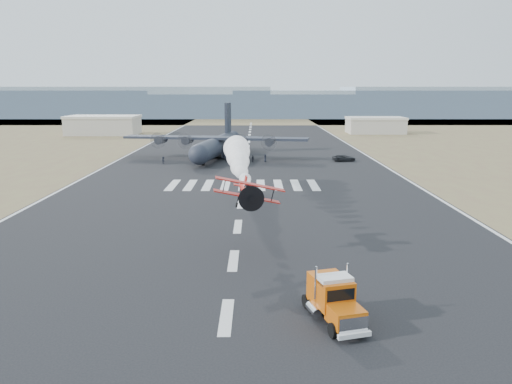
{
  "coord_description": "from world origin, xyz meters",
  "views": [
    {
      "loc": [
        2.11,
        -33.35,
        16.15
      ],
      "look_at": [
        2.17,
        24.98,
        4.0
      ],
      "focal_mm": 35.0,
      "sensor_mm": 36.0,
      "label": 1
    }
  ],
  "objects_px": {
    "hangar_left": "(103,125)",
    "crew_g": "(212,157)",
    "transport_aircraft": "(217,144)",
    "support_vehicle": "(344,158)",
    "semi_truck": "(333,298)",
    "aerobatic_biplane": "(247,192)",
    "crew_a": "(227,159)",
    "crew_f": "(243,157)",
    "hangar_right": "(375,125)",
    "crew_c": "(163,160)",
    "crew_d": "(253,159)",
    "crew_h": "(224,156)",
    "crew_e": "(265,158)",
    "crew_b": "(235,158)"
  },
  "relations": [
    {
      "from": "aerobatic_biplane",
      "to": "crew_e",
      "type": "height_order",
      "value": "aerobatic_biplane"
    },
    {
      "from": "crew_d",
      "to": "transport_aircraft",
      "type": "bearing_deg",
      "value": 70.51
    },
    {
      "from": "crew_a",
      "to": "crew_e",
      "type": "relative_size",
      "value": 0.97
    },
    {
      "from": "hangar_right",
      "to": "hangar_left",
      "type": "bearing_deg",
      "value": -177.08
    },
    {
      "from": "crew_c",
      "to": "transport_aircraft",
      "type": "bearing_deg",
      "value": -88.35
    },
    {
      "from": "hangar_left",
      "to": "crew_d",
      "type": "xyz_separation_m",
      "value": [
        53.52,
        -67.96,
        -2.61
      ]
    },
    {
      "from": "aerobatic_biplane",
      "to": "crew_f",
      "type": "distance_m",
      "value": 64.66
    },
    {
      "from": "semi_truck",
      "to": "crew_e",
      "type": "relative_size",
      "value": 4.49
    },
    {
      "from": "transport_aircraft",
      "to": "crew_g",
      "type": "relative_size",
      "value": 27.18
    },
    {
      "from": "transport_aircraft",
      "to": "crew_c",
      "type": "relative_size",
      "value": 27.76
    },
    {
      "from": "crew_a",
      "to": "hangar_left",
      "type": "bearing_deg",
      "value": 128.81
    },
    {
      "from": "crew_h",
      "to": "hangar_left",
      "type": "bearing_deg",
      "value": 101.5
    },
    {
      "from": "crew_b",
      "to": "crew_h",
      "type": "distance_m",
      "value": 4.43
    },
    {
      "from": "hangar_right",
      "to": "crew_a",
      "type": "distance_m",
      "value": 88.88
    },
    {
      "from": "hangar_right",
      "to": "crew_d",
      "type": "distance_m",
      "value": 85.48
    },
    {
      "from": "crew_h",
      "to": "crew_d",
      "type": "bearing_deg",
      "value": -55.55
    },
    {
      "from": "crew_g",
      "to": "crew_f",
      "type": "bearing_deg",
      "value": -156.94
    },
    {
      "from": "aerobatic_biplane",
      "to": "crew_a",
      "type": "relative_size",
      "value": 4.17
    },
    {
      "from": "hangar_right",
      "to": "aerobatic_biplane",
      "type": "xyz_separation_m",
      "value": [
        -44.68,
        -135.29,
        3.17
      ]
    },
    {
      "from": "crew_f",
      "to": "crew_a",
      "type": "bearing_deg",
      "value": 134.37
    },
    {
      "from": "aerobatic_biplane",
      "to": "crew_f",
      "type": "height_order",
      "value": "aerobatic_biplane"
    },
    {
      "from": "aerobatic_biplane",
      "to": "crew_f",
      "type": "bearing_deg",
      "value": 87.77
    },
    {
      "from": "aerobatic_biplane",
      "to": "crew_d",
      "type": "height_order",
      "value": "aerobatic_biplane"
    },
    {
      "from": "hangar_left",
      "to": "crew_g",
      "type": "distance_m",
      "value": 78.39
    },
    {
      "from": "crew_e",
      "to": "crew_f",
      "type": "bearing_deg",
      "value": -87.29
    },
    {
      "from": "semi_truck",
      "to": "aerobatic_biplane",
      "type": "distance_m",
      "value": 17.07
    },
    {
      "from": "support_vehicle",
      "to": "crew_e",
      "type": "height_order",
      "value": "crew_e"
    },
    {
      "from": "transport_aircraft",
      "to": "support_vehicle",
      "type": "xyz_separation_m",
      "value": [
        29.12,
        -6.11,
        -2.52
      ]
    },
    {
      "from": "crew_c",
      "to": "support_vehicle",
      "type": "bearing_deg",
      "value": -125.21
    },
    {
      "from": "aerobatic_biplane",
      "to": "crew_d",
      "type": "distance_m",
      "value": 62.56
    },
    {
      "from": "transport_aircraft",
      "to": "crew_f",
      "type": "relative_size",
      "value": 24.3
    },
    {
      "from": "crew_a",
      "to": "crew_c",
      "type": "bearing_deg",
      "value": -166.12
    },
    {
      "from": "hangar_left",
      "to": "crew_a",
      "type": "height_order",
      "value": "hangar_left"
    },
    {
      "from": "support_vehicle",
      "to": "aerobatic_biplane",
      "type": "bearing_deg",
      "value": 154.36
    },
    {
      "from": "semi_truck",
      "to": "crew_h",
      "type": "relative_size",
      "value": 4.28
    },
    {
      "from": "crew_a",
      "to": "crew_g",
      "type": "height_order",
      "value": "crew_a"
    },
    {
      "from": "hangar_left",
      "to": "support_vehicle",
      "type": "xyz_separation_m",
      "value": [
        74.18,
        -66.56,
        -2.7
      ]
    },
    {
      "from": "hangar_left",
      "to": "aerobatic_biplane",
      "type": "xyz_separation_m",
      "value": [
        53.32,
        -130.29,
        2.77
      ]
    },
    {
      "from": "transport_aircraft",
      "to": "support_vehicle",
      "type": "bearing_deg",
      "value": -2.49
    },
    {
      "from": "hangar_right",
      "to": "crew_b",
      "type": "bearing_deg",
      "value": -123.76
    },
    {
      "from": "hangar_left",
      "to": "crew_a",
      "type": "bearing_deg",
      "value": -55.06
    },
    {
      "from": "crew_b",
      "to": "crew_g",
      "type": "relative_size",
      "value": 1.07
    },
    {
      "from": "hangar_left",
      "to": "support_vehicle",
      "type": "distance_m",
      "value": 99.7
    },
    {
      "from": "crew_a",
      "to": "crew_g",
      "type": "bearing_deg",
      "value": 138.89
    },
    {
      "from": "transport_aircraft",
      "to": "crew_g",
      "type": "bearing_deg",
      "value": -92.57
    },
    {
      "from": "hangar_right",
      "to": "crew_g",
      "type": "distance_m",
      "value": 88.12
    },
    {
      "from": "crew_h",
      "to": "transport_aircraft",
      "type": "bearing_deg",
      "value": 92.68
    },
    {
      "from": "hangar_right",
      "to": "semi_truck",
      "type": "relative_size",
      "value": 2.7
    },
    {
      "from": "crew_a",
      "to": "crew_f",
      "type": "height_order",
      "value": "crew_f"
    },
    {
      "from": "crew_c",
      "to": "crew_d",
      "type": "height_order",
      "value": "crew_d"
    }
  ]
}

